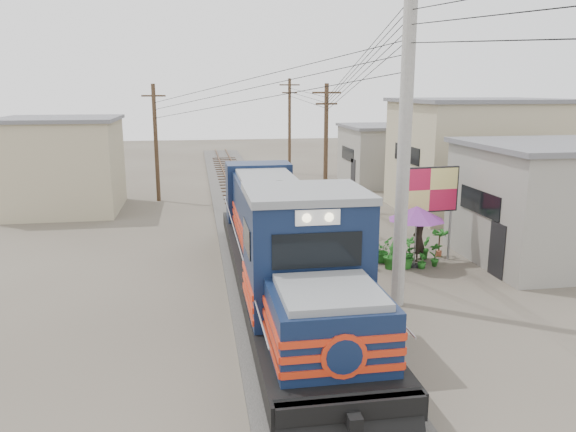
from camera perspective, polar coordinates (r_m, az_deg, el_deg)
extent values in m
plane|color=#473F35|center=(18.06, -0.15, -9.01)|extent=(120.00, 120.00, 0.00)
cube|color=#595651|center=(27.50, -3.50, -1.17)|extent=(3.60, 70.00, 0.16)
cube|color=#51331E|center=(27.41, -4.62, -0.85)|extent=(0.08, 70.00, 0.12)
cube|color=#51331E|center=(27.51, -2.40, -0.76)|extent=(0.08, 70.00, 0.12)
cube|color=black|center=(18.53, -0.55, -5.83)|extent=(3.02, 16.67, 0.57)
cube|color=black|center=(13.91, 2.85, -13.84)|extent=(2.29, 3.33, 0.68)
cube|color=black|center=(23.56, -2.50, -2.55)|extent=(2.29, 3.33, 0.68)
cube|color=#0F1B37|center=(12.30, 4.16, -11.41)|extent=(2.48, 2.50, 1.56)
cube|color=#0F1B37|center=(14.39, 1.80, -4.19)|extent=(2.96, 2.71, 3.23)
cube|color=slate|center=(13.99, 1.84, 2.36)|extent=(3.02, 2.84, 0.19)
cube|color=black|center=(12.94, 2.98, -3.50)|extent=(2.11, 0.06, 0.83)
cube|color=white|center=(12.74, 3.03, -0.14)|extent=(1.04, 0.06, 0.36)
cube|color=#0F1B37|center=(20.66, -1.67, -0.12)|extent=(2.36, 10.21, 2.40)
cube|color=slate|center=(20.41, -1.70, 3.30)|extent=(2.11, 10.21, 0.19)
cube|color=red|center=(18.35, -0.56, -4.14)|extent=(3.06, 16.67, 0.15)
cube|color=red|center=(18.26, -0.56, -3.20)|extent=(3.06, 16.67, 0.15)
cube|color=red|center=(18.18, -0.56, -2.25)|extent=(3.06, 16.67, 0.15)
cylinder|color=#9E9B93|center=(17.28, 11.72, 6.86)|extent=(0.40, 0.40, 10.00)
cylinder|color=#4C3826|center=(31.55, 3.86, 6.94)|extent=(0.24, 0.24, 7.00)
cube|color=#4C3826|center=(31.38, 3.95, 12.40)|extent=(1.60, 0.10, 0.10)
cube|color=#4C3826|center=(31.39, 3.93, 11.30)|extent=(1.20, 0.10, 0.10)
cylinder|color=#4C3826|center=(45.27, 0.16, 9.06)|extent=(0.24, 0.24, 7.50)
cube|color=#4C3826|center=(45.17, 0.16, 13.18)|extent=(1.60, 0.10, 0.10)
cube|color=#4C3826|center=(45.17, 0.16, 12.42)|extent=(1.20, 0.10, 0.10)
cylinder|color=#4C3826|center=(34.77, -13.26, 7.18)|extent=(0.24, 0.24, 7.00)
cube|color=#4C3826|center=(34.63, -13.52, 12.12)|extent=(1.60, 0.10, 0.10)
cube|color=#4C3826|center=(34.64, -13.47, 11.13)|extent=(1.20, 0.10, 0.10)
cube|color=gray|center=(24.56, 26.11, 1.03)|extent=(7.00, 6.00, 4.50)
cube|color=slate|center=(24.25, 26.66, 6.47)|extent=(7.35, 6.30, 0.20)
cube|color=black|center=(22.67, 18.89, 1.34)|extent=(0.05, 3.00, 0.90)
cube|color=tan|center=(32.55, 18.59, 5.60)|extent=(8.00, 7.00, 6.00)
cube|color=slate|center=(32.34, 18.99, 11.05)|extent=(8.40, 7.35, 0.20)
cube|color=black|center=(30.84, 11.97, 6.19)|extent=(0.05, 3.50, 0.90)
cube|color=gray|center=(41.18, 10.15, 6.04)|extent=(6.00, 6.00, 4.00)
cube|color=slate|center=(40.99, 10.27, 8.96)|extent=(6.30, 6.30, 0.20)
cube|color=black|center=(40.25, 6.08, 6.31)|extent=(0.05, 3.00, 0.90)
cube|color=tan|center=(33.63, -21.94, 4.69)|extent=(6.00, 6.00, 5.00)
cube|color=slate|center=(33.40, -22.32, 9.11)|extent=(6.30, 6.30, 0.20)
cube|color=black|center=(34.38, -26.91, 4.81)|extent=(0.05, 3.00, 0.90)
cylinder|color=#99999E|center=(22.30, 11.69, -1.27)|extent=(0.10, 0.10, 2.78)
cylinder|color=#99999E|center=(23.24, 16.12, -0.94)|extent=(0.10, 0.10, 2.78)
cube|color=black|center=(22.45, 14.15, 2.61)|extent=(2.44, 0.34, 1.78)
cube|color=#CD1B45|center=(22.42, 14.18, 2.60)|extent=(2.33, 0.29, 1.67)
cylinder|color=black|center=(22.26, 12.67, -4.92)|extent=(0.43, 0.43, 0.10)
cylinder|color=#99999E|center=(21.97, 12.80, -2.35)|extent=(0.05, 0.05, 2.17)
cone|color=#652775|center=(21.73, 12.94, 0.29)|extent=(2.35, 2.35, 0.54)
imported|color=black|center=(22.82, 13.14, -2.26)|extent=(0.79, 0.76, 1.82)
imported|color=#1F611B|center=(21.54, 8.25, -4.19)|extent=(0.37, 0.52, 0.93)
imported|color=#1F611B|center=(21.74, 10.38, -3.85)|extent=(0.76, 0.79, 1.12)
imported|color=#1F611B|center=(21.87, 11.79, -3.97)|extent=(1.05, 0.96, 0.99)
imported|color=#1F611B|center=(22.04, 13.45, -4.45)|extent=(0.48, 0.48, 0.61)
imported|color=#1F611B|center=(22.41, 14.75, -3.76)|extent=(0.55, 0.42, 0.96)
imported|color=#1F611B|center=(22.33, 7.91, -3.28)|extent=(0.78, 0.80, 1.13)
imported|color=#1F611B|center=(22.50, 9.44, -3.41)|extent=(1.15, 1.17, 0.99)
imported|color=#1F611B|center=(22.90, 10.82, -3.53)|extent=(0.54, 0.54, 0.72)
imported|color=#1F611B|center=(22.94, 12.24, -3.25)|extent=(0.51, 0.60, 0.96)
imported|color=#1F611B|center=(23.31, 13.69, -3.13)|extent=(0.64, 0.64, 0.91)
imported|color=#1F611B|center=(23.39, 6.81, -2.55)|extent=(1.01, 0.88, 1.11)
imported|color=#1F611B|center=(23.60, 8.58, -2.53)|extent=(0.75, 0.75, 1.06)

